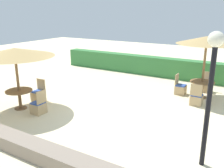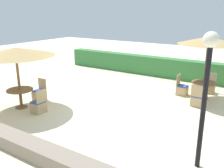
# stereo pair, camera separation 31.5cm
# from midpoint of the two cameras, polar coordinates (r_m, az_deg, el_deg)

# --- Properties ---
(ground_plane) EXTENTS (40.00, 40.00, 0.00)m
(ground_plane) POSITION_cam_midpoint_polar(r_m,az_deg,el_deg) (9.84, -0.98, -5.88)
(ground_plane) COLOR beige
(hedge_row) EXTENTS (13.00, 0.70, 1.10)m
(hedge_row) POSITION_cam_midpoint_polar(r_m,az_deg,el_deg) (14.92, 12.19, 3.77)
(hedge_row) COLOR #387A3D
(hedge_row) RESTS_ON ground_plane
(stone_border) EXTENTS (10.00, 0.56, 0.41)m
(stone_border) POSITION_cam_midpoint_polar(r_m,az_deg,el_deg) (7.29, -17.81, -13.43)
(stone_border) COLOR gray
(stone_border) RESTS_ON ground_plane
(lamp_post) EXTENTS (0.36, 0.36, 3.32)m
(lamp_post) POSITION_cam_midpoint_polar(r_m,az_deg,el_deg) (6.03, 22.32, 1.88)
(lamp_post) COLOR black
(lamp_post) RESTS_ON ground_plane
(parasol_front_left) EXTENTS (2.94, 2.94, 2.41)m
(parasol_front_left) POSITION_cam_midpoint_polar(r_m,az_deg,el_deg) (10.07, -20.35, 6.89)
(parasol_front_left) COLOR brown
(parasol_front_left) RESTS_ON ground_plane
(round_table_front_left) EXTENTS (1.02, 1.02, 0.76)m
(round_table_front_left) POSITION_cam_midpoint_polar(r_m,az_deg,el_deg) (10.45, -19.45, -2.07)
(round_table_front_left) COLOR brown
(round_table_front_left) RESTS_ON ground_plane
(patio_chair_front_left_north) EXTENTS (0.46, 0.46, 0.93)m
(patio_chair_front_left_north) POSITION_cam_midpoint_polar(r_m,az_deg,el_deg) (11.18, -15.45, -2.27)
(patio_chair_front_left_north) COLOR tan
(patio_chair_front_left_north) RESTS_ON ground_plane
(patio_chair_front_left_east) EXTENTS (0.46, 0.46, 0.93)m
(patio_chair_front_left_east) POSITION_cam_midpoint_polar(r_m,az_deg,el_deg) (9.84, -15.56, -4.87)
(patio_chair_front_left_east) COLOR tan
(patio_chair_front_left_east) RESTS_ON ground_plane
(parasol_back_right) EXTENTS (2.53, 2.53, 2.71)m
(parasol_back_right) POSITION_cam_midpoint_polar(r_m,az_deg,el_deg) (11.24, 21.98, 9.15)
(parasol_back_right) COLOR brown
(parasol_back_right) RESTS_ON ground_plane
(round_table_back_right) EXTENTS (1.05, 1.05, 0.75)m
(round_table_back_right) POSITION_cam_midpoint_polar(r_m,az_deg,el_deg) (11.61, 20.96, -0.40)
(round_table_back_right) COLOR brown
(round_table_back_right) RESTS_ON ground_plane
(patio_chair_back_right_north) EXTENTS (0.46, 0.46, 0.93)m
(patio_chair_back_right_north) POSITION_cam_midpoint_polar(r_m,az_deg,el_deg) (12.64, 22.05, -0.73)
(patio_chair_back_right_north) COLOR tan
(patio_chair_back_right_north) RESTS_ON ground_plane
(patio_chair_back_right_west) EXTENTS (0.46, 0.46, 0.93)m
(patio_chair_back_right_west) POSITION_cam_midpoint_polar(r_m,az_deg,el_deg) (11.92, 16.39, -1.17)
(patio_chair_back_right_west) COLOR tan
(patio_chair_back_right_west) RESTS_ON ground_plane
(patio_chair_back_right_south) EXTENTS (0.46, 0.46, 0.93)m
(patio_chair_back_right_south) POSITION_cam_midpoint_polar(r_m,az_deg,el_deg) (10.74, 19.71, -3.43)
(patio_chair_back_right_south) COLOR tan
(patio_chair_back_right_south) RESTS_ON ground_plane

